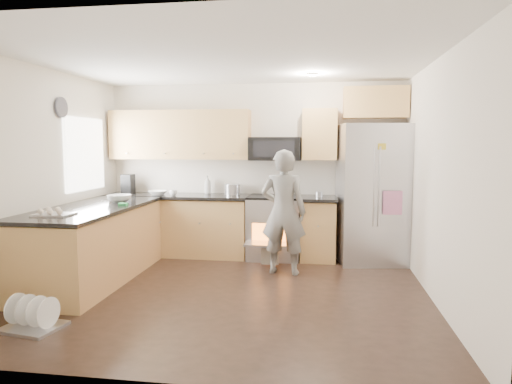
% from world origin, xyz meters
% --- Properties ---
extents(ground, '(4.50, 4.50, 0.00)m').
position_xyz_m(ground, '(0.00, 0.00, 0.00)').
color(ground, black).
rests_on(ground, ground).
extents(room_shell, '(4.54, 4.04, 2.62)m').
position_xyz_m(room_shell, '(-0.04, 0.02, 1.67)').
color(room_shell, silver).
rests_on(room_shell, ground).
extents(back_cabinet_run, '(4.45, 0.64, 2.50)m').
position_xyz_m(back_cabinet_run, '(-0.58, 1.75, 0.96)').
color(back_cabinet_run, tan).
rests_on(back_cabinet_run, ground).
extents(peninsula, '(0.96, 2.36, 1.02)m').
position_xyz_m(peninsula, '(-1.75, 0.25, 0.46)').
color(peninsula, tan).
rests_on(peninsula, ground).
extents(stove_range, '(0.76, 0.97, 1.79)m').
position_xyz_m(stove_range, '(0.35, 1.69, 0.68)').
color(stove_range, '#B7B7BC').
rests_on(stove_range, ground).
extents(refrigerator, '(1.06, 0.88, 1.97)m').
position_xyz_m(refrigerator, '(1.77, 1.66, 0.98)').
color(refrigerator, '#B7B7BC').
rests_on(refrigerator, ground).
extents(person, '(0.62, 0.44, 1.62)m').
position_xyz_m(person, '(0.55, 0.90, 0.81)').
color(person, gray).
rests_on(person, ground).
extents(dish_rack, '(0.57, 0.48, 0.31)m').
position_xyz_m(dish_rack, '(-1.56, -1.25, 0.08)').
color(dish_rack, '#B7B7BC').
rests_on(dish_rack, ground).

